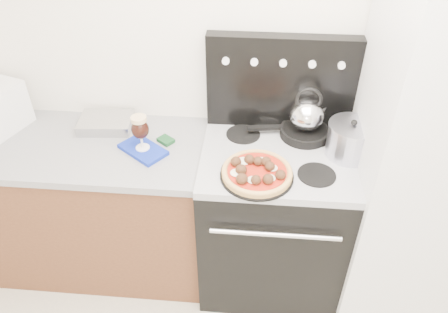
# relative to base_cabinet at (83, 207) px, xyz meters

# --- Properties ---
(room_shell) EXTENTS (3.52, 3.01, 2.52)m
(room_shell) POSITION_rel_base_cabinet_xyz_m (1.02, -0.91, 0.82)
(room_shell) COLOR beige
(room_shell) RESTS_ON ground
(base_cabinet) EXTENTS (1.45, 0.60, 0.86)m
(base_cabinet) POSITION_rel_base_cabinet_xyz_m (0.00, 0.00, 0.00)
(base_cabinet) COLOR brown
(base_cabinet) RESTS_ON ground
(countertop) EXTENTS (1.48, 0.63, 0.04)m
(countertop) POSITION_rel_base_cabinet_xyz_m (0.00, 0.00, 0.45)
(countertop) COLOR gray
(countertop) RESTS_ON base_cabinet
(stove_body) EXTENTS (0.76, 0.65, 0.88)m
(stove_body) POSITION_rel_base_cabinet_xyz_m (1.10, -0.02, 0.01)
(stove_body) COLOR black
(stove_body) RESTS_ON ground
(cooktop) EXTENTS (0.76, 0.65, 0.04)m
(cooktop) POSITION_rel_base_cabinet_xyz_m (1.10, -0.02, 0.47)
(cooktop) COLOR #ADADB2
(cooktop) RESTS_ON stove_body
(backguard) EXTENTS (0.76, 0.08, 0.50)m
(backguard) POSITION_rel_base_cabinet_xyz_m (1.10, 0.25, 0.74)
(backguard) COLOR black
(backguard) RESTS_ON cooktop
(fridge) EXTENTS (0.64, 0.68, 1.90)m
(fridge) POSITION_rel_base_cabinet_xyz_m (1.80, -0.05, 0.52)
(fridge) COLOR silver
(fridge) RESTS_ON ground
(foil_sheet) EXTENTS (0.30, 0.23, 0.06)m
(foil_sheet) POSITION_rel_base_cabinet_xyz_m (0.17, 0.16, 0.50)
(foil_sheet) COLOR silver
(foil_sheet) RESTS_ON countertop
(oven_mitt) EXTENTS (0.28, 0.26, 0.02)m
(oven_mitt) POSITION_rel_base_cabinet_xyz_m (0.42, -0.04, 0.48)
(oven_mitt) COLOR #132AA8
(oven_mitt) RESTS_ON countertop
(beer_glass) EXTENTS (0.09, 0.09, 0.19)m
(beer_glass) POSITION_rel_base_cabinet_xyz_m (0.42, -0.04, 0.59)
(beer_glass) COLOR black
(beer_glass) RESTS_ON oven_mitt
(pizza_pan) EXTENTS (0.40, 0.40, 0.01)m
(pizza_pan) POSITION_rel_base_cabinet_xyz_m (1.01, -0.21, 0.50)
(pizza_pan) COLOR black
(pizza_pan) RESTS_ON cooktop
(pizza) EXTENTS (0.41, 0.41, 0.05)m
(pizza) POSITION_rel_base_cabinet_xyz_m (1.01, -0.21, 0.52)
(pizza) COLOR #E9B752
(pizza) RESTS_ON pizza_pan
(skillet) EXTENTS (0.29, 0.29, 0.05)m
(skillet) POSITION_rel_base_cabinet_xyz_m (1.24, 0.14, 0.51)
(skillet) COLOR black
(skillet) RESTS_ON cooktop
(tea_kettle) EXTENTS (0.19, 0.19, 0.20)m
(tea_kettle) POSITION_rel_base_cabinet_xyz_m (1.24, 0.14, 0.64)
(tea_kettle) COLOR white
(tea_kettle) RESTS_ON skillet
(stock_pot) EXTENTS (0.23, 0.23, 0.16)m
(stock_pot) POSITION_rel_base_cabinet_xyz_m (1.45, 0.00, 0.57)
(stock_pot) COLOR silver
(stock_pot) RESTS_ON cooktop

